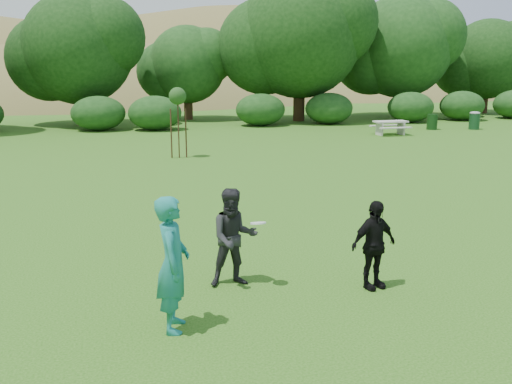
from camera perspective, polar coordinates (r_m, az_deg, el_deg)
ground at (r=9.70m, az=4.86°, el=-10.14°), size 120.00×120.00×0.00m
player_teal at (r=8.22m, az=-8.32°, el=-7.13°), size 0.62×0.81×1.98m
player_grey at (r=9.78m, az=-2.23°, el=-4.57°), size 0.85×0.68×1.71m
player_black at (r=9.88m, az=11.69°, el=-5.19°), size 0.96×0.57×1.54m
trash_can_near at (r=35.08m, az=17.20°, el=6.72°), size 0.60×0.60×0.90m
frisbee at (r=9.60m, az=0.22°, el=-3.13°), size 0.27×0.27×0.07m
sapling at (r=23.35m, az=-7.85°, el=9.29°), size 0.70×0.70×2.85m
picnic_table at (r=31.80m, az=13.30°, el=6.51°), size 1.80×1.48×0.76m
trash_can_lidded at (r=35.98m, az=21.01°, el=6.73°), size 0.60×0.60×1.05m
hillside at (r=78.45m, az=-13.42°, el=0.77°), size 150.00×72.00×52.00m
tree_row at (r=37.61m, az=-6.02°, el=14.32°), size 53.92×10.38×9.62m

